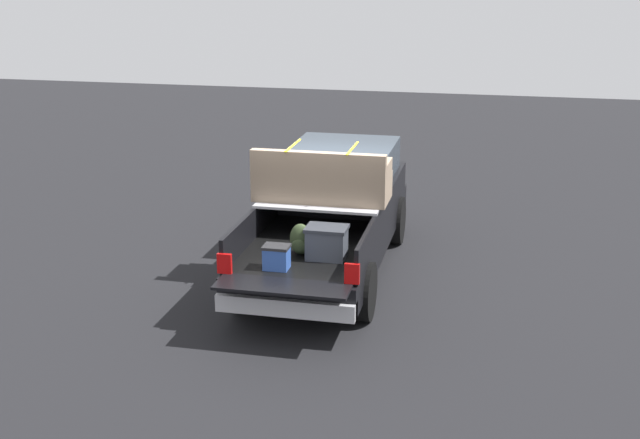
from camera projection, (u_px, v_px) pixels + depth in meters
ground_plane at (328, 272)px, 13.82m from camera, size 40.00×40.00×0.00m
pickup_truck at (333, 209)px, 13.88m from camera, size 6.05×2.09×2.23m
trash_can at (346, 202)px, 16.05m from camera, size 0.60×0.60×0.98m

